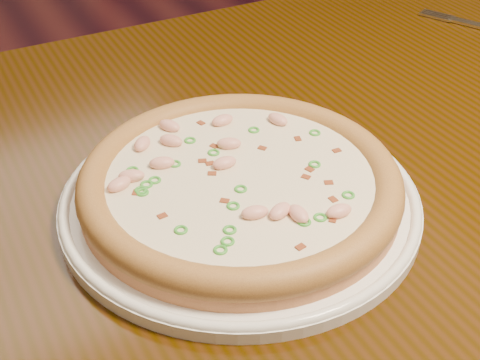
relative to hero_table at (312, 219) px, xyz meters
name	(u,v)px	position (x,y,z in m)	size (l,w,h in m)	color
hero_table	(312,219)	(0.00, 0.00, 0.00)	(1.20, 0.80, 0.75)	black
plate	(240,198)	(-0.12, -0.05, 0.11)	(0.34, 0.34, 0.02)	white
pizza	(240,182)	(-0.12, -0.05, 0.13)	(0.30, 0.30, 0.03)	tan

